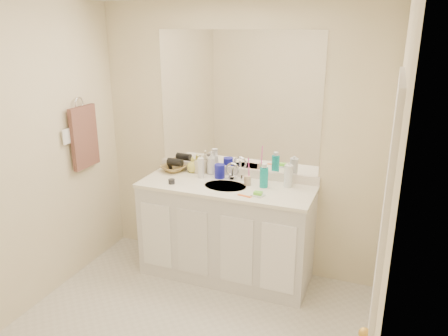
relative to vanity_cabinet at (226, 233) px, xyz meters
name	(u,v)px	position (x,y,z in m)	size (l,w,h in m)	color
wall_back	(237,142)	(0.00, 0.28, 0.77)	(2.60, 0.02, 2.40)	beige
wall_front	(0,309)	(0.00, -2.33, 0.77)	(2.60, 0.02, 2.40)	beige
wall_left	(11,167)	(-1.30, -1.02, 0.77)	(0.02, 2.60, 2.40)	beige
wall_right	(386,223)	(1.30, -1.02, 0.77)	(0.02, 2.60, 2.40)	beige
vanity_cabinet	(226,233)	(0.00, 0.00, 0.00)	(1.50, 0.55, 0.85)	silver
countertop	(226,187)	(0.00, 0.00, 0.44)	(1.52, 0.57, 0.03)	white
backsplash	(236,172)	(0.00, 0.26, 0.50)	(1.52, 0.03, 0.08)	silver
sink_basin	(225,187)	(0.00, -0.02, 0.44)	(0.37, 0.37, 0.02)	beige
faucet	(233,173)	(0.00, 0.16, 0.51)	(0.02, 0.02, 0.11)	silver
mirror	(237,102)	(0.00, 0.27, 1.14)	(1.48, 0.01, 1.20)	white
blue_mug	(220,171)	(-0.12, 0.15, 0.52)	(0.09, 0.09, 0.13)	#171AA4
tan_cup	(247,180)	(0.17, 0.07, 0.50)	(0.06, 0.06, 0.08)	#C4A98A
toothbrush	(249,169)	(0.18, 0.07, 0.60)	(0.01, 0.01, 0.20)	#FF43B2
mouthwash_bottle	(264,177)	(0.32, 0.07, 0.54)	(0.07, 0.07, 0.17)	#0C9A99
clear_pump_bottle	(288,176)	(0.51, 0.16, 0.55)	(0.07, 0.07, 0.19)	white
soap_dish	(258,195)	(0.33, -0.14, 0.46)	(0.10, 0.08, 0.01)	white
green_soap	(258,193)	(0.33, -0.14, 0.48)	(0.07, 0.05, 0.02)	#70E036
orange_comb	(244,196)	(0.23, -0.19, 0.46)	(0.12, 0.03, 0.01)	orange
dark_jar	(172,181)	(-0.45, -0.14, 0.47)	(0.06, 0.06, 0.04)	black
extra_white_bottle	(201,168)	(-0.28, 0.10, 0.55)	(0.06, 0.06, 0.18)	silver
soap_bottle_white	(211,163)	(-0.23, 0.23, 0.56)	(0.08, 0.08, 0.22)	silver
soap_bottle_cream	(200,164)	(-0.33, 0.21, 0.55)	(0.08, 0.08, 0.18)	beige
soap_bottle_yellow	(193,165)	(-0.42, 0.21, 0.53)	(0.11, 0.11, 0.14)	#CDC74F
wicker_basket	(174,168)	(-0.60, 0.17, 0.48)	(0.23, 0.23, 0.06)	olive
hair_dryer	(175,162)	(-0.58, 0.17, 0.54)	(0.07, 0.07, 0.14)	black
towel_ring	(79,103)	(-1.27, -0.25, 1.12)	(0.11, 0.11, 0.01)	silver
hand_towel	(84,137)	(-1.25, -0.25, 0.82)	(0.04, 0.32, 0.55)	#4D2F29
switch_plate	(66,137)	(-1.27, -0.45, 0.88)	(0.01, 0.09, 0.13)	white
door	(376,285)	(1.29, -1.32, 0.57)	(0.02, 0.82, 2.00)	white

